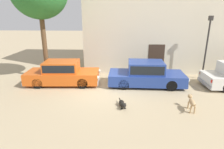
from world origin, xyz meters
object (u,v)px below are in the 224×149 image
parked_sedan_second (146,74)px  stray_dog_spotted (122,104)px  stray_dog_tan (192,102)px  parked_sedan_nearest (63,73)px  street_lamp (208,40)px

parked_sedan_second → stray_dog_spotted: 3.23m
parked_sedan_second → stray_dog_tan: (1.61, -3.02, -0.30)m
stray_dog_spotted → stray_dog_tan: size_ratio=0.97×
stray_dog_spotted → stray_dog_tan: 3.04m
parked_sedan_second → parked_sedan_nearest: bearing=-178.8°
parked_sedan_nearest → parked_sedan_second: parked_sedan_second is taller
parked_sedan_nearest → stray_dog_tan: size_ratio=4.15×
parked_sedan_second → stray_dog_spotted: (-1.41, -2.85, -0.56)m
stray_dog_tan → street_lamp: size_ratio=0.27×
street_lamp → parked_sedan_second: bearing=-160.6°
stray_dog_spotted → street_lamp: size_ratio=0.26×
parked_sedan_second → street_lamp: bearing=20.7°
parked_sedan_nearest → stray_dog_tan: (6.60, -3.04, -0.29)m
stray_dog_tan → parked_sedan_second: bearing=33.7°
street_lamp → parked_sedan_nearest: bearing=-171.4°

